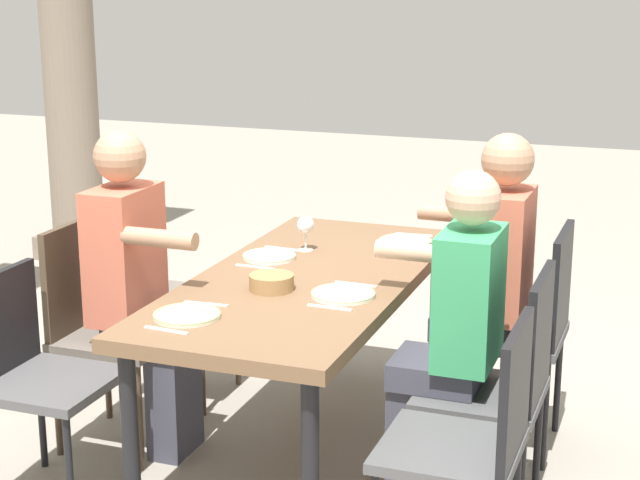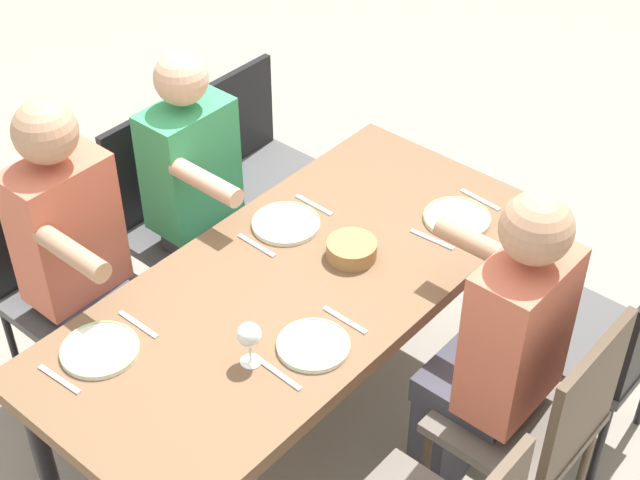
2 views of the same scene
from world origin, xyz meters
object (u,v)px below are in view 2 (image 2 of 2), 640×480
at_px(diner_guest_third, 495,351).
at_px(chair_mid_south, 172,211).
at_px(chair_west_north, 612,340).
at_px(plate_1, 286,223).
at_px(diner_woman_green, 205,200).
at_px(wine_glass_2, 249,336).
at_px(plate_0, 457,218).
at_px(chair_east_south, 59,275).
at_px(bread_basket, 352,250).
at_px(chair_mid_north, 541,420).
at_px(diner_man_white, 83,263).
at_px(chair_west_south, 258,160).
at_px(plate_3, 100,350).
at_px(dining_table, 296,297).
at_px(plate_2, 313,345).

bearing_deg(diner_guest_third, chair_mid_south, -89.89).
bearing_deg(chair_west_north, plate_1, -65.22).
distance_m(diner_woman_green, wine_glass_2, 0.96).
distance_m(chair_mid_south, plate_0, 1.16).
bearing_deg(diner_guest_third, chair_east_south, -69.41).
distance_m(diner_woman_green, plate_0, 0.95).
height_order(plate_1, bread_basket, bread_basket).
height_order(chair_west_north, chair_mid_north, chair_mid_north).
relative_size(chair_mid_north, plate_0, 3.94).
bearing_deg(plate_1, wine_glass_2, 33.18).
height_order(chair_east_south, bread_basket, chair_east_south).
bearing_deg(bread_basket, diner_man_white, -50.87).
relative_size(chair_west_south, chair_mid_south, 0.97).
bearing_deg(plate_3, dining_table, 159.23).
xyz_separation_m(chair_west_north, bread_basket, (0.47, -0.77, 0.28)).
bearing_deg(diner_woman_green, chair_east_south, -20.20).
bearing_deg(diner_woman_green, chair_west_south, -157.81).
xyz_separation_m(chair_west_south, plate_0, (0.07, 1.04, 0.25)).
bearing_deg(chair_mid_south, diner_man_white, 18.13).
relative_size(chair_mid_south, plate_2, 4.06).
bearing_deg(chair_east_south, bread_basket, 122.88).
bearing_deg(plate_3, diner_woman_green, -153.88).
bearing_deg(diner_woman_green, dining_table, 73.23).
bearing_deg(chair_east_south, plate_1, 132.42).
bearing_deg(chair_west_south, diner_woman_green, 22.19).
bearing_deg(plate_2, diner_guest_third, 133.34).
height_order(chair_west_north, bread_basket, chair_west_north).
bearing_deg(plate_1, chair_mid_north, 89.72).
bearing_deg(plate_0, chair_mid_north, 55.87).
bearing_deg(diner_guest_third, chair_mid_north, 89.13).
height_order(diner_man_white, diner_guest_third, diner_guest_third).
bearing_deg(diner_guest_third, dining_table, -73.08).
distance_m(diner_woman_green, plate_3, 0.90).
distance_m(diner_woman_green, diner_man_white, 0.55).
bearing_deg(chair_west_north, chair_mid_south, -73.58).
height_order(dining_table, plate_2, plate_2).
bearing_deg(chair_west_south, bread_basket, 62.35).
height_order(chair_west_south, chair_east_south, chair_east_south).
height_order(chair_west_north, diner_man_white, diner_man_white).
bearing_deg(bread_basket, chair_west_north, 121.22).
bearing_deg(dining_table, chair_mid_south, -103.03).
xyz_separation_m(chair_mid_south, plate_3, (0.81, 0.60, 0.25)).
height_order(dining_table, bread_basket, bread_basket).
relative_size(plate_0, plate_2, 1.06).
height_order(dining_table, chair_west_south, chair_west_south).
xyz_separation_m(chair_mid_south, bread_basket, (-0.02, 0.89, 0.27)).
xyz_separation_m(chair_mid_north, diner_guest_third, (-0.00, -0.19, 0.17)).
xyz_separation_m(diner_man_white, plate_3, (0.26, 0.42, 0.06)).
height_order(diner_man_white, plate_0, diner_man_white).
bearing_deg(dining_table, diner_man_white, -61.01).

